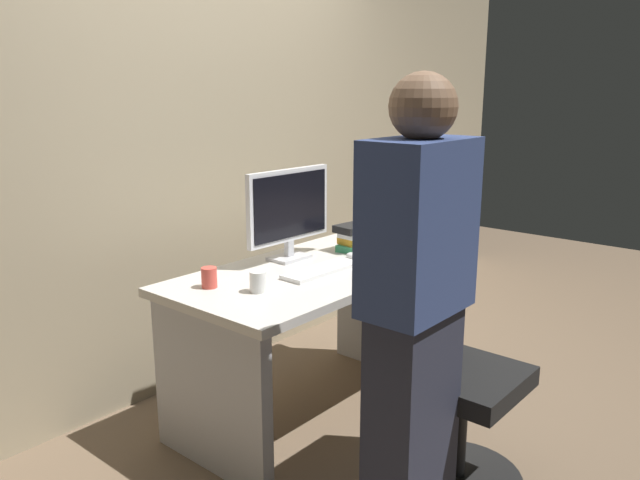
{
  "coord_description": "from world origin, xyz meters",
  "views": [
    {
      "loc": [
        -2.18,
        -1.91,
        1.59
      ],
      "look_at": [
        0.0,
        -0.05,
        0.89
      ],
      "focal_mm": 35.45,
      "sensor_mm": 36.0,
      "label": 1
    }
  ],
  "objects_px": {
    "desk": "(312,314)",
    "cup_by_monitor": "(209,278)",
    "person_at_desk": "(415,313)",
    "keyboard": "(322,270)",
    "office_chair": "(451,382)",
    "monitor": "(289,209)",
    "mouse": "(355,256)",
    "cup_near_keyboard": "(258,282)",
    "book_stack": "(357,237)"
  },
  "relations": [
    {
      "from": "office_chair",
      "to": "person_at_desk",
      "type": "height_order",
      "value": "person_at_desk"
    },
    {
      "from": "keyboard",
      "to": "book_stack",
      "type": "relative_size",
      "value": 1.81
    },
    {
      "from": "desk",
      "to": "cup_by_monitor",
      "type": "xyz_separation_m",
      "value": [
        -0.5,
        0.15,
        0.28
      ]
    },
    {
      "from": "mouse",
      "to": "cup_near_keyboard",
      "type": "distance_m",
      "value": 0.68
    },
    {
      "from": "cup_near_keyboard",
      "to": "book_stack",
      "type": "distance_m",
      "value": 0.85
    },
    {
      "from": "office_chair",
      "to": "monitor",
      "type": "bearing_deg",
      "value": 83.42
    },
    {
      "from": "desk",
      "to": "person_at_desk",
      "type": "height_order",
      "value": "person_at_desk"
    },
    {
      "from": "mouse",
      "to": "cup_by_monitor",
      "type": "distance_m",
      "value": 0.8
    },
    {
      "from": "office_chair",
      "to": "cup_by_monitor",
      "type": "height_order",
      "value": "office_chair"
    },
    {
      "from": "desk",
      "to": "monitor",
      "type": "bearing_deg",
      "value": 73.64
    },
    {
      "from": "desk",
      "to": "mouse",
      "type": "height_order",
      "value": "mouse"
    },
    {
      "from": "office_chair",
      "to": "monitor",
      "type": "height_order",
      "value": "monitor"
    },
    {
      "from": "desk",
      "to": "cup_by_monitor",
      "type": "bearing_deg",
      "value": 163.27
    },
    {
      "from": "cup_near_keyboard",
      "to": "keyboard",
      "type": "bearing_deg",
      "value": -2.35
    },
    {
      "from": "office_chair",
      "to": "mouse",
      "type": "distance_m",
      "value": 0.87
    },
    {
      "from": "office_chair",
      "to": "mouse",
      "type": "xyz_separation_m",
      "value": [
        0.32,
        0.74,
        0.33
      ]
    },
    {
      "from": "keyboard",
      "to": "cup_by_monitor",
      "type": "height_order",
      "value": "cup_by_monitor"
    },
    {
      "from": "person_at_desk",
      "to": "cup_by_monitor",
      "type": "distance_m",
      "value": 1.0
    },
    {
      "from": "mouse",
      "to": "book_stack",
      "type": "xyz_separation_m",
      "value": [
        0.16,
        0.11,
        0.05
      ]
    },
    {
      "from": "monitor",
      "to": "cup_by_monitor",
      "type": "xyz_separation_m",
      "value": [
        -0.56,
        -0.05,
        -0.21
      ]
    },
    {
      "from": "monitor",
      "to": "mouse",
      "type": "distance_m",
      "value": 0.41
    },
    {
      "from": "cup_by_monitor",
      "to": "mouse",
      "type": "bearing_deg",
      "value": -14.66
    },
    {
      "from": "monitor",
      "to": "cup_near_keyboard",
      "type": "relative_size",
      "value": 5.96
    },
    {
      "from": "keyboard",
      "to": "cup_near_keyboard",
      "type": "bearing_deg",
      "value": 179.15
    },
    {
      "from": "desk",
      "to": "office_chair",
      "type": "height_order",
      "value": "office_chair"
    },
    {
      "from": "person_at_desk",
      "to": "keyboard",
      "type": "distance_m",
      "value": 0.88
    },
    {
      "from": "cup_near_keyboard",
      "to": "office_chair",
      "type": "bearing_deg",
      "value": -64.32
    },
    {
      "from": "mouse",
      "to": "monitor",
      "type": "bearing_deg",
      "value": 129.7
    },
    {
      "from": "monitor",
      "to": "cup_by_monitor",
      "type": "height_order",
      "value": "monitor"
    },
    {
      "from": "person_at_desk",
      "to": "keyboard",
      "type": "xyz_separation_m",
      "value": [
        0.42,
        0.77,
        -0.09
      ]
    },
    {
      "from": "office_chair",
      "to": "person_at_desk",
      "type": "bearing_deg",
      "value": -172.58
    },
    {
      "from": "desk",
      "to": "mouse",
      "type": "bearing_deg",
      "value": -10.68
    },
    {
      "from": "mouse",
      "to": "book_stack",
      "type": "distance_m",
      "value": 0.2
    },
    {
      "from": "desk",
      "to": "keyboard",
      "type": "height_order",
      "value": "keyboard"
    },
    {
      "from": "cup_near_keyboard",
      "to": "book_stack",
      "type": "bearing_deg",
      "value": 7.52
    },
    {
      "from": "book_stack",
      "to": "person_at_desk",
      "type": "bearing_deg",
      "value": -133.73
    },
    {
      "from": "office_chair",
      "to": "mouse",
      "type": "height_order",
      "value": "office_chair"
    },
    {
      "from": "keyboard",
      "to": "cup_by_monitor",
      "type": "xyz_separation_m",
      "value": [
        -0.49,
        0.22,
        0.03
      ]
    },
    {
      "from": "keyboard",
      "to": "mouse",
      "type": "height_order",
      "value": "mouse"
    },
    {
      "from": "person_at_desk",
      "to": "mouse",
      "type": "relative_size",
      "value": 16.39
    },
    {
      "from": "keyboard",
      "to": "desk",
      "type": "bearing_deg",
      "value": 81.83
    },
    {
      "from": "keyboard",
      "to": "cup_near_keyboard",
      "type": "relative_size",
      "value": 4.74
    },
    {
      "from": "monitor",
      "to": "keyboard",
      "type": "xyz_separation_m",
      "value": [
        -0.07,
        -0.27,
        -0.25
      ]
    },
    {
      "from": "desk",
      "to": "monitor",
      "type": "height_order",
      "value": "monitor"
    },
    {
      "from": "cup_near_keyboard",
      "to": "book_stack",
      "type": "height_order",
      "value": "book_stack"
    },
    {
      "from": "cup_by_monitor",
      "to": "cup_near_keyboard",
      "type": "bearing_deg",
      "value": -65.48
    },
    {
      "from": "office_chair",
      "to": "mouse",
      "type": "relative_size",
      "value": 9.4
    },
    {
      "from": "desk",
      "to": "keyboard",
      "type": "xyz_separation_m",
      "value": [
        -0.01,
        -0.07,
        0.24
      ]
    },
    {
      "from": "cup_by_monitor",
      "to": "book_stack",
      "type": "height_order",
      "value": "book_stack"
    },
    {
      "from": "cup_near_keyboard",
      "to": "cup_by_monitor",
      "type": "bearing_deg",
      "value": 114.52
    }
  ]
}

